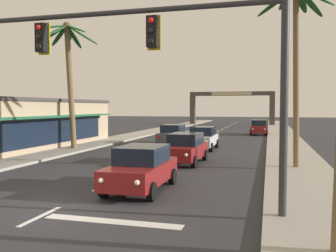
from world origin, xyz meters
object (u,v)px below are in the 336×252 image
Objects in this scene: sedan_fifth_in_queue at (203,138)px; town_gateway_arch at (231,103)px; sedan_lead_at_stop_bar at (141,168)px; palm_right_second at (296,25)px; sedan_third_in_queue at (185,148)px; sedan_parked_nearest_kerb at (259,127)px; traffic_signal_mast at (156,49)px; palm_left_second at (69,60)px; sedan_oncoming_far at (173,134)px.

town_gateway_arch is (-1.58, 37.98, 2.98)m from sedan_fifth_in_queue.
palm_right_second is at bearing 47.83° from sedan_lead_at_stop_bar.
sedan_third_in_queue is 8.59m from palm_right_second.
sedan_third_in_queue is at bearing -98.40° from sedan_parked_nearest_kerb.
sedan_fifth_in_queue is 38.13m from town_gateway_arch.
sedan_fifth_in_queue is (-1.47, 16.67, -4.01)m from traffic_signal_mast.
palm_right_second reaches higher than sedan_third_in_queue.
sedan_parked_nearest_kerb is (3.65, 16.11, 0.00)m from sedan_fifth_in_queue.
sedan_parked_nearest_kerb is 0.48× the size of palm_right_second.
palm_left_second is (-9.42, -2.85, 5.70)m from sedan_fifth_in_queue.
sedan_lead_at_stop_bar is 10.79m from palm_right_second.
sedan_fifth_in_queue is at bearing 95.04° from traffic_signal_mast.
sedan_lead_at_stop_bar is 0.99× the size of sedan_parked_nearest_kerb.
sedan_lead_at_stop_bar is 0.48× the size of palm_right_second.
town_gateway_arch is (1.43, 35.06, 2.98)m from sedan_oncoming_far.
sedan_third_in_queue is 45.18m from town_gateway_arch.
palm_left_second is 0.64× the size of town_gateway_arch.
sedan_oncoming_far is (-3.13, 17.05, 0.00)m from sedan_lead_at_stop_bar.
sedan_lead_at_stop_bar is 17.34m from sedan_oncoming_far.
traffic_signal_mast is 1.25× the size of palm_right_second.
sedan_parked_nearest_kerb is at bearing 55.42° from palm_left_second.
palm_right_second is (4.50, 9.00, 2.36)m from traffic_signal_mast.
town_gateway_arch is (-1.81, 45.05, 2.98)m from sedan_third_in_queue.
sedan_fifth_in_queue is (-0.12, 14.13, 0.00)m from sedan_lead_at_stop_bar.
traffic_signal_mast is at bearing -77.12° from sedan_oncoming_far.
traffic_signal_mast reaches higher than sedan_fifth_in_queue.
palm_right_second is (8.98, -10.59, 6.37)m from sedan_oncoming_far.
sedan_lead_at_stop_bar is 0.48× the size of palm_left_second.
sedan_parked_nearest_kerb is (3.42, 23.18, 0.00)m from sedan_third_in_queue.
town_gateway_arch is at bearing 92.31° from sedan_third_in_queue.
sedan_oncoming_far is 1.00× the size of sedan_parked_nearest_kerb.
sedan_parked_nearest_kerb is at bearing 86.19° from traffic_signal_mast.
sedan_third_in_queue is at bearing -23.57° from palm_left_second.
palm_right_second is at bearing -84.44° from sedan_parked_nearest_kerb.
sedan_parked_nearest_kerb is at bearing 83.33° from sedan_lead_at_stop_bar.
sedan_oncoming_far is at bearing 100.40° from sedan_lead_at_stop_bar.
sedan_oncoming_far is 10.34m from palm_left_second.
sedan_lead_at_stop_bar is at bearing -90.93° from sedan_third_in_queue.
sedan_lead_at_stop_bar and sedan_parked_nearest_kerb have the same top height.
palm_left_second reaches higher than sedan_third_in_queue.
traffic_signal_mast is 10.48m from sedan_third_in_queue.
sedan_lead_at_stop_bar is 0.99× the size of sedan_third_in_queue.
sedan_third_in_queue is 0.48× the size of palm_right_second.
sedan_lead_at_stop_bar is 30.45m from sedan_parked_nearest_kerb.
sedan_parked_nearest_kerb is at bearing 95.56° from palm_right_second.
traffic_signal_mast is 2.59× the size of sedan_parked_nearest_kerb.
sedan_parked_nearest_kerb is at bearing 63.19° from sedan_oncoming_far.
sedan_parked_nearest_kerb is 24.73m from palm_right_second.
traffic_signal_mast reaches higher than sedan_lead_at_stop_bar.
sedan_fifth_in_queue is at bearing -102.77° from sedan_parked_nearest_kerb.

